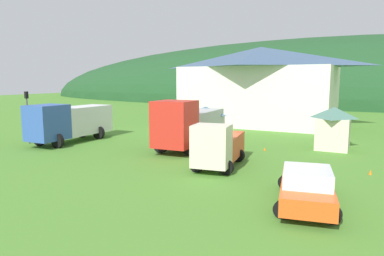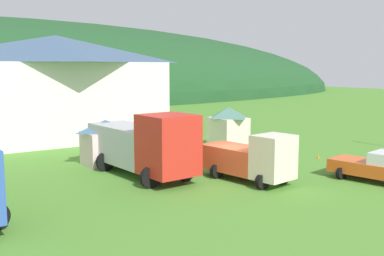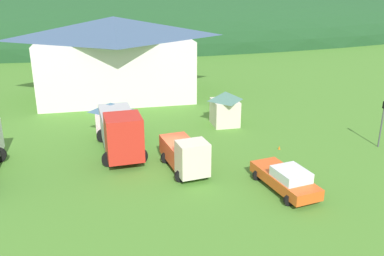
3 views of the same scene
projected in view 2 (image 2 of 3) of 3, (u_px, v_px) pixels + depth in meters
The scene contains 9 objects.
ground_plane at pixel (227, 179), 25.21m from camera, with size 200.00×200.00×0.00m, color #4C842D.
depot_building at pixel (57, 86), 39.10m from camera, with size 17.37×11.24×8.76m.
play_shed_cream at pixel (228, 127), 34.66m from camera, with size 2.42×2.71×3.12m.
play_shed_pink at pixel (106, 142), 28.72m from camera, with size 2.83×2.41×2.84m.
crane_truck_red at pixel (145, 144), 25.51m from camera, with size 3.67×8.29×3.68m.
light_truck_cream at pixel (252, 158), 24.43m from camera, with size 2.92×5.54×2.68m.
service_pickup_orange at pixel (384, 167), 24.23m from camera, with size 3.03×5.59×1.66m.
traffic_cone_near_pickup at pixel (204, 160), 30.16m from camera, with size 0.36×0.36×0.49m, color orange.
traffic_cone_mid_row at pixel (318, 158), 30.91m from camera, with size 0.36×0.36×0.55m, color orange.
Camera 2 is at (-15.32, -19.36, 6.13)m, focal length 42.84 mm.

